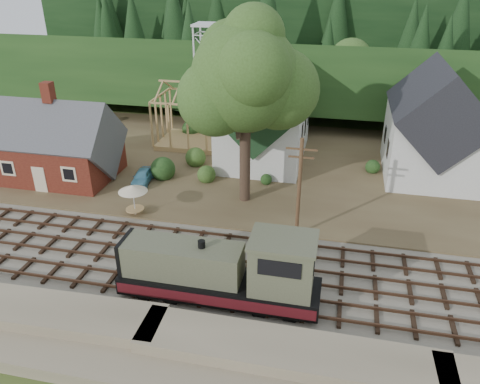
# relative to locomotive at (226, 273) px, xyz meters

# --- Properties ---
(ground) EXTENTS (140.00, 140.00, 0.00)m
(ground) POSITION_rel_locomotive_xyz_m (-3.59, 3.00, -2.13)
(ground) COLOR #384C1E
(ground) RESTS_ON ground
(embankment) EXTENTS (64.00, 5.00, 1.60)m
(embankment) POSITION_rel_locomotive_xyz_m (-3.59, -5.50, -2.13)
(embankment) COLOR #7F7259
(embankment) RESTS_ON ground
(railroad_bed) EXTENTS (64.00, 11.00, 0.16)m
(railroad_bed) POSITION_rel_locomotive_xyz_m (-3.59, 3.00, -2.05)
(railroad_bed) COLOR #726B5B
(railroad_bed) RESTS_ON ground
(village_flat) EXTENTS (64.00, 26.00, 0.30)m
(village_flat) POSITION_rel_locomotive_xyz_m (-3.59, 21.00, -1.98)
(village_flat) COLOR brown
(village_flat) RESTS_ON ground
(hillside) EXTENTS (70.00, 28.96, 12.74)m
(hillside) POSITION_rel_locomotive_xyz_m (-3.59, 45.00, -2.13)
(hillside) COLOR #1E3F19
(hillside) RESTS_ON ground
(ridge) EXTENTS (80.00, 20.00, 12.00)m
(ridge) POSITION_rel_locomotive_xyz_m (-3.59, 61.00, -2.13)
(ridge) COLOR black
(ridge) RESTS_ON ground
(depot) EXTENTS (10.80, 7.41, 9.00)m
(depot) POSITION_rel_locomotive_xyz_m (-19.59, 14.00, 1.08)
(depot) COLOR #521912
(depot) RESTS_ON village_flat
(church) EXTENTS (8.40, 15.17, 13.00)m
(church) POSITION_rel_locomotive_xyz_m (-1.59, 22.68, 3.05)
(church) COLOR silver
(church) RESTS_ON village_flat
(farmhouse) EXTENTS (8.40, 10.80, 10.60)m
(farmhouse) POSITION_rel_locomotive_xyz_m (14.41, 22.00, 2.73)
(farmhouse) COLOR silver
(farmhouse) RESTS_ON village_flat
(timber_frame) EXTENTS (8.20, 6.20, 6.99)m
(timber_frame) POSITION_rel_locomotive_xyz_m (-9.59, 25.00, 1.13)
(timber_frame) COLOR tan
(timber_frame) RESTS_ON village_flat
(lattice_tower) EXTENTS (3.20, 3.20, 12.12)m
(lattice_tower) POSITION_rel_locomotive_xyz_m (-9.59, 31.00, 7.90)
(lattice_tower) COLOR silver
(lattice_tower) RESTS_ON village_flat
(big_tree) EXTENTS (10.90, 8.40, 14.70)m
(big_tree) POSITION_rel_locomotive_xyz_m (-1.42, 13.08, 8.08)
(big_tree) COLOR #38281E
(big_tree) RESTS_ON village_flat
(telegraph_pole_near) EXTENTS (2.20, 0.28, 8.00)m
(telegraph_pole_near) POSITION_rel_locomotive_xyz_m (3.41, 8.20, 2.11)
(telegraph_pole_near) COLOR #4C331E
(telegraph_pole_near) RESTS_ON ground
(locomotive) EXTENTS (12.06, 3.02, 4.82)m
(locomotive) POSITION_rel_locomotive_xyz_m (0.00, 0.00, 0.00)
(locomotive) COLOR black
(locomotive) RESTS_ON railroad_bed
(car_blue) EXTENTS (1.89, 3.80, 1.25)m
(car_blue) POSITION_rel_locomotive_xyz_m (-11.51, 14.21, -1.21)
(car_blue) COLOR #57A0BA
(car_blue) RESTS_ON village_flat
(patio_set) EXTENTS (2.33, 2.33, 2.60)m
(patio_set) POSITION_rel_locomotive_xyz_m (-9.76, 8.50, 0.38)
(patio_set) COLOR silver
(patio_set) RESTS_ON village_flat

